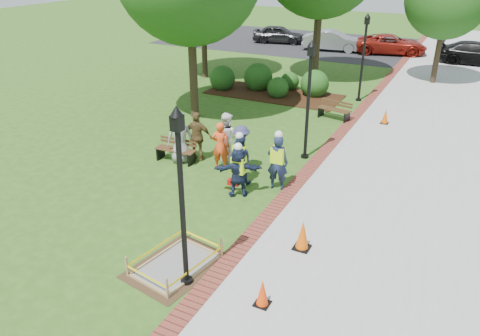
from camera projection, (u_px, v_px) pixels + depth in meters
The scene contains 32 objects.
ground at pixel (206, 211), 13.74m from camera, with size 100.00×100.00×0.00m, color #285116.
sidewalk at pixel (429, 131), 19.76m from camera, with size 6.00×60.00×0.02m, color #9E9E99.
brick_edging at pixel (353, 119), 21.09m from camera, with size 0.50×60.00×0.03m, color maroon.
mulch_bed at pixel (274, 94), 24.64m from camera, with size 7.00×3.00×0.05m, color #381E0F.
parking_lot at pixel (388, 50), 35.52m from camera, with size 36.00×12.00×0.01m, color black.
wet_concrete_pad at pixel (176, 259), 11.24m from camera, with size 2.06×2.55×0.55m.
bench_near at pixel (176, 155), 16.85m from camera, with size 1.52×0.58×0.81m.
bench_far at pixel (334, 114), 21.03m from camera, with size 1.57×0.79×0.81m.
cone_front at pixel (262, 293), 9.99m from camera, with size 0.34×0.34×0.66m.
cone_back at pixel (303, 236), 11.85m from camera, with size 0.42×0.42×0.82m.
cone_far at pixel (385, 117), 20.44m from camera, with size 0.34×0.34×0.67m.
toolbox at pixel (233, 182), 15.23m from camera, with size 0.36×0.20×0.18m, color #B00E0D.
lamp_near at pixel (181, 187), 9.76m from camera, with size 0.28×0.28×4.26m.
lamp_mid at pixel (309, 92), 16.21m from camera, with size 0.28×0.28×4.26m.
lamp_far at pixel (364, 51), 22.66m from camera, with size 0.28×0.28×4.26m.
shrub_a at pixel (223, 89), 25.66m from camera, with size 1.39×1.39×1.39m, color #164012.
shrub_b at pixel (258, 89), 25.59m from camera, with size 1.55×1.55×1.55m, color #164012.
shrub_c at pixel (278, 97), 24.29m from camera, with size 1.12×1.12×1.12m, color #164012.
shrub_d at pixel (314, 96), 24.48m from camera, with size 1.47×1.47×1.47m, color #164012.
shrub_e at pixel (289, 89), 25.60m from camera, with size 1.02×1.02×1.02m, color #164012.
casual_person_a at pixel (180, 138), 16.53m from camera, with size 0.70×0.68×1.86m.
casual_person_b at pixel (220, 146), 16.04m from camera, with size 0.62×0.48×1.71m.
casual_person_c at pixel (226, 138), 16.54m from camera, with size 0.64×0.46×1.84m.
casual_person_d at pixel (198, 137), 16.67m from camera, with size 0.65×0.49×1.81m.
casual_person_e at pixel (241, 149), 15.89m from camera, with size 0.62×0.60×1.64m.
hivis_worker_a at pixel (238, 170), 14.25m from camera, with size 0.61×0.54×1.76m.
hivis_worker_b at pixel (278, 161), 14.63m from camera, with size 0.63×0.46×1.97m.
hivis_worker_c at pixel (239, 158), 15.06m from camera, with size 0.59×0.47×1.76m.
parked_car_a at pixel (279, 43), 38.11m from camera, with size 4.71×2.05×1.54m, color #242326.
parked_car_b at pixel (332, 51), 35.26m from camera, with size 4.92×2.14×1.60m, color #97979B.
parked_car_c at pixel (390, 54), 34.18m from camera, with size 4.64×2.02×1.51m, color #9E1F14.
parked_car_d at pixel (476, 65), 31.05m from camera, with size 4.84×2.11×1.58m, color black.
Camera 1 is at (6.27, -10.16, 7.00)m, focal length 35.00 mm.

